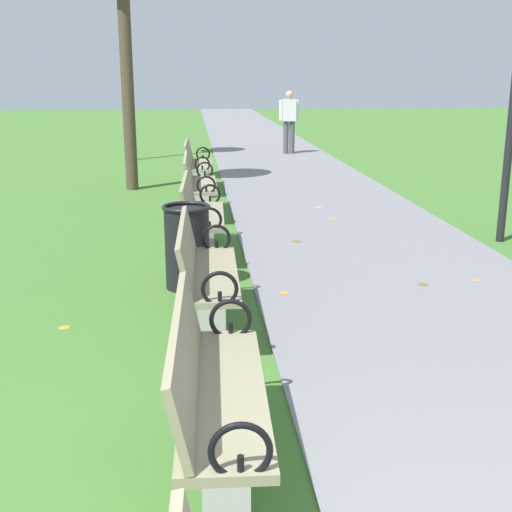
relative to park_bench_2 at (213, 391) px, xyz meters
name	(u,v)px	position (x,y,z in m)	size (l,w,h in m)	color
paved_walkway	(266,149)	(2.01, 15.74, -0.48)	(3.02, 44.00, 0.02)	slate
park_bench_2	(213,391)	(0.00, 0.00, 0.00)	(0.52, 1.61, 0.90)	gray
park_bench_3	(204,273)	(0.00, 2.14, 0.00)	(0.51, 1.61, 0.90)	gray
park_bench_4	(200,215)	(0.00, 4.50, 0.00)	(0.52, 1.61, 0.90)	gray
park_bench_5	(198,184)	(0.00, 6.74, 0.00)	(0.48, 1.60, 0.90)	gray
park_bench_6	(197,165)	(0.00, 8.96, 0.00)	(0.51, 1.61, 0.90)	gray
pedestrian_walking	(289,119)	(2.48, 14.53, 0.44)	(0.53, 0.23, 1.62)	#4C4C56
trash_bin	(187,246)	(-0.15, 3.28, -0.06)	(0.48, 0.48, 0.84)	black
scattered_leaves	(290,282)	(0.89, 3.30, -0.47)	(5.00, 12.23, 0.02)	#BC842D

